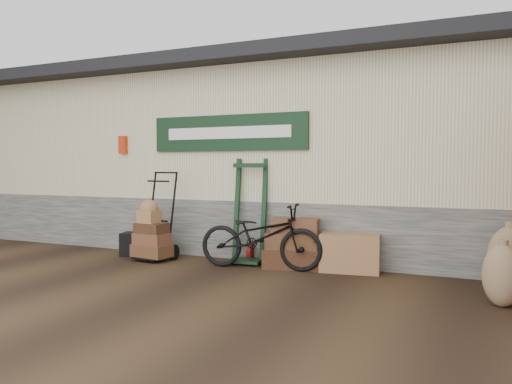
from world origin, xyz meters
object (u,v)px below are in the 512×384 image
bicycle (261,233)px  porter_trolley (159,215)px  suitcase_stack (293,243)px  black_trunk (134,244)px  wicker_hamper (350,252)px  green_barrow (249,211)px

bicycle → porter_trolley: bearing=82.2°
porter_trolley → suitcase_stack: (2.11, 0.24, -0.33)m
suitcase_stack → black_trunk: bearing=-176.4°
porter_trolley → black_trunk: bearing=178.6°
wicker_hamper → bicycle: 1.27m
wicker_hamper → bicycle: bicycle is taller
green_barrow → black_trunk: green_barrow is taller
green_barrow → suitcase_stack: (0.73, -0.09, -0.42)m
green_barrow → wicker_hamper: bearing=-5.4°
porter_trolley → bicycle: bearing=6.0°
green_barrow → bicycle: bearing=-52.9°
black_trunk → bicycle: 2.29m
green_barrow → wicker_hamper: green_barrow is taller
porter_trolley → black_trunk: porter_trolley is taller
wicker_hamper → black_trunk: bearing=-175.5°
green_barrow → bicycle: 0.57m
black_trunk → wicker_hamper: bearing=4.5°
green_barrow → bicycle: size_ratio=0.88×
suitcase_stack → bicycle: (-0.38, -0.28, 0.16)m
porter_trolley → suitcase_stack: size_ratio=1.72×
porter_trolley → wicker_hamper: size_ratio=1.74×
black_trunk → suitcase_stack: bearing=3.6°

